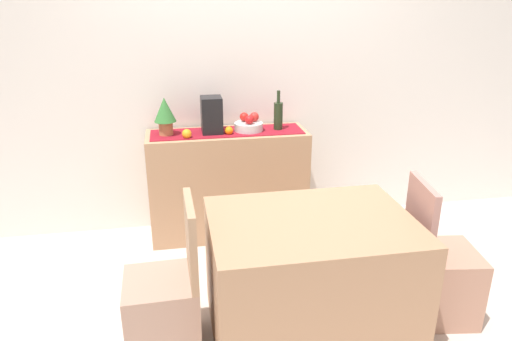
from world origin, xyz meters
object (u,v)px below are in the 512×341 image
sideboard_console (228,184)px  coffee_maker (212,115)px  wine_bottle (278,115)px  potted_plant (165,113)px  chair_near_window (165,308)px  chair_by_corner (439,277)px  fruit_bowl (249,127)px  dining_table (309,277)px

sideboard_console → coffee_maker: 0.60m
wine_bottle → potted_plant: size_ratio=1.08×
potted_plant → chair_near_window: bearing=-92.2°
wine_bottle → coffee_maker: bearing=180.0°
chair_by_corner → wine_bottle: bearing=118.9°
potted_plant → chair_near_window: 1.55m
sideboard_console → wine_bottle: wine_bottle is taller
sideboard_console → chair_near_window: (-0.53, -1.33, -0.18)m
potted_plant → chair_by_corner: bearing=-39.3°
sideboard_console → fruit_bowl: 0.51m
chair_by_corner → dining_table: bearing=-179.8°
sideboard_console → coffee_maker: size_ratio=4.43×
wine_bottle → dining_table: bearing=-94.5°
dining_table → chair_near_window: bearing=180.0°
sideboard_console → potted_plant: size_ratio=4.31×
potted_plant → wine_bottle: bearing=0.0°
fruit_bowl → coffee_maker: bearing=180.0°
coffee_maker → chair_near_window: 1.58m
potted_plant → chair_by_corner: potted_plant is taller
fruit_bowl → dining_table: (0.14, -1.33, -0.55)m
fruit_bowl → coffee_maker: (-0.29, 0.00, 0.11)m
coffee_maker → chair_near_window: bearing=-107.0°
sideboard_console → chair_near_window: 1.44m
sideboard_console → fruit_bowl: fruit_bowl is taller
chair_by_corner → coffee_maker: bearing=133.6°
potted_plant → dining_table: (0.78, -1.33, -0.69)m
sideboard_console → wine_bottle: bearing=0.0°
fruit_bowl → chair_by_corner: fruit_bowl is taller
potted_plant → dining_table: bearing=-59.5°
dining_table → chair_by_corner: 0.84m
chair_near_window → dining_table: bearing=-0.0°
sideboard_console → wine_bottle: size_ratio=4.01×
fruit_bowl → chair_near_window: bearing=-117.7°
potted_plant → fruit_bowl: bearing=0.0°
sideboard_console → potted_plant: (-0.47, 0.00, 0.62)m
potted_plant → dining_table: size_ratio=0.26×
fruit_bowl → wine_bottle: (0.24, 0.00, 0.08)m
sideboard_console → fruit_bowl: bearing=0.0°
potted_plant → chair_near_window: size_ratio=0.33×
coffee_maker → potted_plant: 0.36m
wine_bottle → potted_plant: 0.89m
fruit_bowl → dining_table: fruit_bowl is taller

